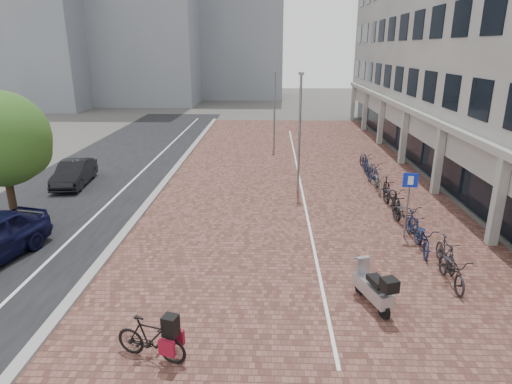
# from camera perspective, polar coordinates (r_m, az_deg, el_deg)

# --- Properties ---
(ground) EXTENTS (140.00, 140.00, 0.00)m
(ground) POSITION_cam_1_polar(r_m,az_deg,el_deg) (13.24, -0.95, -13.59)
(ground) COLOR #474442
(ground) RESTS_ON ground
(plaza_brick) EXTENTS (14.50, 42.00, 0.04)m
(plaza_brick) POSITION_cam_1_polar(r_m,az_deg,el_deg) (24.29, 5.23, 1.48)
(plaza_brick) COLOR brown
(plaza_brick) RESTS_ON ground
(street_asphalt) EXTENTS (8.00, 50.00, 0.03)m
(street_asphalt) POSITION_cam_1_polar(r_m,az_deg,el_deg) (26.09, -19.68, 1.63)
(street_asphalt) COLOR black
(street_asphalt) RESTS_ON ground
(curb) EXTENTS (0.35, 42.00, 0.14)m
(curb) POSITION_cam_1_polar(r_m,az_deg,el_deg) (24.90, -11.32, 1.76)
(curb) COLOR gray
(curb) RESTS_ON ground
(lane_line) EXTENTS (0.12, 44.00, 0.00)m
(lane_line) POSITION_cam_1_polar(r_m,az_deg,el_deg) (25.42, -15.48, 1.66)
(lane_line) COLOR white
(lane_line) RESTS_ON street_asphalt
(parking_line) EXTENTS (0.10, 30.00, 0.00)m
(parking_line) POSITION_cam_1_polar(r_m,az_deg,el_deg) (24.30, 5.70, 1.53)
(parking_line) COLOR white
(parking_line) RESTS_ON plaza_brick
(office_building) EXTENTS (8.40, 40.00, 15.00)m
(office_building) POSITION_cam_1_polar(r_m,az_deg,el_deg) (29.94, 28.06, 19.04)
(office_building) COLOR #ABABA5
(office_building) RESTS_ON ground
(car_dark) EXTENTS (1.79, 4.09, 1.31)m
(car_dark) POSITION_cam_1_polar(r_m,az_deg,el_deg) (25.20, -22.48, 2.28)
(car_dark) COLOR black
(car_dark) RESTS_ON ground
(hero_bike) EXTENTS (1.89, 1.02, 1.28)m
(hero_bike) POSITION_cam_1_polar(r_m,az_deg,el_deg) (11.01, -13.47, -17.93)
(hero_bike) COLOR black
(hero_bike) RESTS_ON ground
(scooter_front) EXTENTS (1.11, 1.92, 1.26)m
(scooter_front) POSITION_cam_1_polar(r_m,az_deg,el_deg) (12.98, 14.93, -11.72)
(scooter_front) COLOR #9A999E
(scooter_front) RESTS_ON ground
(parking_sign) EXTENTS (0.54, 0.12, 2.60)m
(parking_sign) POSITION_cam_1_polar(r_m,az_deg,el_deg) (17.34, 19.17, -0.33)
(parking_sign) COLOR slate
(parking_sign) RESTS_ON ground
(lamp_near) EXTENTS (0.12, 0.12, 5.82)m
(lamp_near) POSITION_cam_1_polar(r_m,az_deg,el_deg) (21.75, 5.64, 7.36)
(lamp_near) COLOR gray
(lamp_near) RESTS_ON ground
(lamp_far) EXTENTS (0.12, 0.12, 5.40)m
(lamp_far) POSITION_cam_1_polar(r_m,az_deg,el_deg) (31.38, 2.39, 10.38)
(lamp_far) COLOR slate
(lamp_far) RESTS_ON ground
(street_tree) EXTENTS (3.75, 3.75, 5.46)m
(street_tree) POSITION_cam_1_polar(r_m,az_deg,el_deg) (20.00, -29.74, 5.73)
(street_tree) COLOR #382619
(street_tree) RESTS_ON ground
(bike_row) EXTENTS (1.19, 15.79, 1.05)m
(bike_row) POSITION_cam_1_polar(r_m,az_deg,el_deg) (20.93, 17.22, -0.59)
(bike_row) COLOR black
(bike_row) RESTS_ON ground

